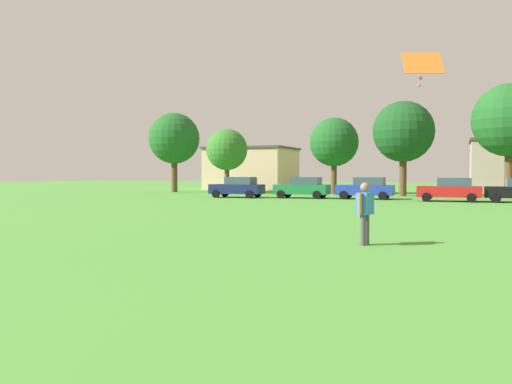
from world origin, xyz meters
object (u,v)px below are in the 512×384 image
object	(u,v)px
tree_right	(403,132)
kite	(422,65)
adult_bystander	(365,208)
parked_car_green_1	(303,187)
parked_car_blue_2	(366,188)
tree_left	(227,150)
parked_car_navy_0	(238,187)
tree_far_right	(510,120)
parked_car_red_3	(450,189)
tree_center	(334,142)
tree_far_left	(174,139)

from	to	relation	value
tree_right	kite	bearing A→B (deg)	-83.52
adult_bystander	parked_car_green_1	size ratio (longest dim) A/B	0.41
parked_car_blue_2	tree_left	size ratio (longest dim) A/B	0.68
parked_car_navy_0	tree_far_right	distance (m)	22.73
parked_car_red_3	tree_center	xyz separation A→B (m)	(-10.68, 10.56, 4.08)
adult_bystander	parked_car_navy_0	bearing A→B (deg)	-137.23
adult_bystander	tree_left	size ratio (longest dim) A/B	0.28
parked_car_blue_2	tree_left	distance (m)	16.33
parked_car_navy_0	tree_right	xyz separation A→B (m)	(12.26, 7.96, 4.72)
parked_car_navy_0	tree_far_left	xyz separation A→B (m)	(-10.85, 8.77, 4.69)
parked_car_green_1	tree_left	size ratio (longest dim) A/B	0.68
tree_left	tree_far_right	size ratio (longest dim) A/B	0.68
parked_car_blue_2	tree_far_left	xyz separation A→B (m)	(-21.03, 7.57, 4.69)
parked_car_blue_2	parked_car_red_3	bearing A→B (deg)	168.57
adult_bystander	parked_car_navy_0	xyz separation A→B (m)	(-14.35, 24.79, -0.20)
adult_bystander	parked_car_red_3	distance (m)	24.82
tree_far_left	tree_center	distance (m)	16.55
tree_left	parked_car_blue_2	bearing A→B (deg)	-24.09
adult_bystander	parked_car_red_3	size ratio (longest dim) A/B	0.41
kite	parked_car_green_1	world-z (taller)	kite
parked_car_green_1	tree_right	size ratio (longest dim) A/B	0.52
tree_far_left	tree_center	size ratio (longest dim) A/B	1.13
adult_bystander	kite	bearing A→B (deg)	162.21
adult_bystander	kite	distance (m)	5.12
adult_bystander	tree_right	size ratio (longest dim) A/B	0.22
parked_car_green_1	tree_center	size ratio (longest dim) A/B	0.59
parked_car_red_3	tree_far_right	world-z (taller)	tree_far_right
kite	tree_right	world-z (taller)	tree_right
tree_far_left	parked_car_red_3	bearing A→B (deg)	-17.99
parked_car_red_3	tree_left	xyz separation A→B (m)	(-20.67, 7.75, 3.40)
tree_far_left	parked_car_navy_0	bearing A→B (deg)	-38.93
parked_car_red_3	tree_right	xyz separation A→B (m)	(-4.01, 8.00, 4.72)
parked_car_blue_2	parked_car_green_1	bearing A→B (deg)	3.49
tree_right	parked_car_red_3	bearing A→B (deg)	-63.38
tree_left	tree_center	xyz separation A→B (m)	(9.99, 2.81, 0.68)
tree_center	tree_far_right	bearing A→B (deg)	-10.01
tree_far_right	parked_car_blue_2	bearing A→B (deg)	-147.41
tree_left	tree_right	xyz separation A→B (m)	(16.66, 0.25, 1.31)
tree_center	tree_far_right	xyz separation A→B (m)	(15.04, -2.65, 1.33)
adult_bystander	tree_far_left	size ratio (longest dim) A/B	0.22
parked_car_blue_2	tree_far_right	xyz separation A→B (m)	(10.45, 6.68, 5.40)
adult_bystander	tree_far_left	bearing A→B (deg)	-130.39
kite	tree_far_right	bearing A→B (deg)	80.81
tree_center	parked_car_red_3	bearing A→B (deg)	-44.68
kite	tree_left	size ratio (longest dim) A/B	0.21
tree_center	tree_far_right	distance (m)	15.33
kite	tree_right	xyz separation A→B (m)	(-3.46, 30.43, 0.16)
parked_car_blue_2	tree_right	xyz separation A→B (m)	(2.08, 6.77, 4.72)
parked_car_navy_0	parked_car_red_3	size ratio (longest dim) A/B	1.00
parked_car_green_1	adult_bystander	bearing A→B (deg)	109.55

